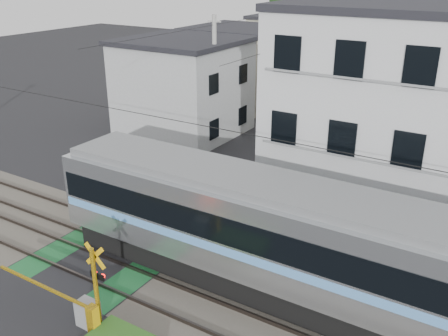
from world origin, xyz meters
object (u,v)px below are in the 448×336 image
Objects in this scene: crossing_signal_near at (88,309)px; crossing_signal_far at (124,189)px; pedestrian at (369,91)px; apartment_block at (402,115)px.

crossing_signal_near is 8.95m from crossing_signal_far.
crossing_signal_far is 2.99× the size of pedestrian.
crossing_signal_near and crossing_signal_far have the same top height.
pedestrian is at bearing 109.37° from apartment_block.
crossing_signal_near is at bearing -114.22° from apartment_block.
crossing_signal_near is at bearing 74.92° from pedestrian.
crossing_signal_near is 0.46× the size of apartment_block.
crossing_signal_far is (-5.17, 7.31, 0.00)m from crossing_signal_near.
crossing_signal_far is 25.99m from pedestrian.
pedestrian is at bearing 80.88° from crossing_signal_far.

